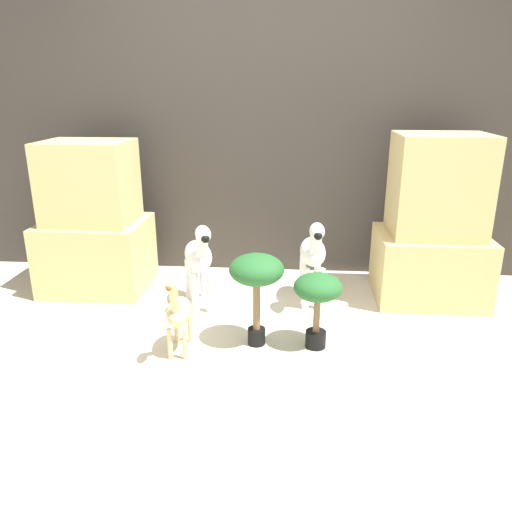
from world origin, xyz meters
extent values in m
plane|color=beige|center=(0.00, 0.00, 0.00)|extent=(14.00, 14.00, 0.00)
cube|color=#38332D|center=(0.00, 1.57, 1.10)|extent=(6.40, 0.08, 2.20)
cube|color=#D1B775|center=(-1.27, 1.01, 0.27)|extent=(0.78, 0.64, 0.54)
cube|color=#D1B775|center=(-1.27, 1.01, 0.84)|extent=(0.63, 0.52, 0.60)
cube|color=#D1B775|center=(1.27, 1.01, 0.25)|extent=(0.78, 0.64, 0.50)
cube|color=#D1B775|center=(1.27, 1.01, 0.86)|extent=(0.63, 0.52, 0.72)
cylinder|color=white|center=(0.46, 0.74, 0.15)|extent=(0.05, 0.05, 0.31)
cylinder|color=white|center=(0.35, 0.73, 0.15)|extent=(0.05, 0.05, 0.31)
cylinder|color=white|center=(0.45, 1.03, 0.15)|extent=(0.05, 0.05, 0.31)
cylinder|color=white|center=(0.34, 1.02, 0.15)|extent=(0.05, 0.05, 0.31)
ellipsoid|color=white|center=(0.40, 0.88, 0.39)|extent=(0.21, 0.43, 0.18)
cylinder|color=white|center=(0.41, 0.70, 0.52)|extent=(0.09, 0.14, 0.22)
ellipsoid|color=white|center=(0.41, 0.64, 0.61)|extent=(0.11, 0.19, 0.11)
sphere|color=black|center=(0.42, 0.56, 0.60)|extent=(0.06, 0.06, 0.06)
cube|color=black|center=(0.41, 0.70, 0.53)|extent=(0.03, 0.08, 0.18)
cylinder|color=white|center=(-0.31, 0.62, 0.15)|extent=(0.05, 0.05, 0.31)
cylinder|color=white|center=(-0.41, 0.58, 0.15)|extent=(0.05, 0.05, 0.31)
cylinder|color=white|center=(-0.41, 0.90, 0.15)|extent=(0.05, 0.05, 0.31)
cylinder|color=white|center=(-0.52, 0.86, 0.15)|extent=(0.05, 0.05, 0.31)
ellipsoid|color=white|center=(-0.41, 0.74, 0.39)|extent=(0.32, 0.46, 0.18)
cylinder|color=white|center=(-0.35, 0.57, 0.52)|extent=(0.13, 0.16, 0.22)
ellipsoid|color=white|center=(-0.33, 0.51, 0.61)|extent=(0.16, 0.21, 0.11)
sphere|color=black|center=(-0.30, 0.44, 0.60)|extent=(0.06, 0.06, 0.06)
cube|color=black|center=(-0.35, 0.57, 0.53)|extent=(0.05, 0.09, 0.18)
cylinder|color=#E0C184|center=(-0.36, -0.03, 0.10)|extent=(0.03, 0.03, 0.20)
cylinder|color=#E0C184|center=(-0.44, -0.03, 0.10)|extent=(0.03, 0.03, 0.20)
cylinder|color=#E0C184|center=(-0.37, 0.18, 0.10)|extent=(0.03, 0.03, 0.20)
cylinder|color=#E0C184|center=(-0.45, 0.17, 0.10)|extent=(0.03, 0.03, 0.20)
ellipsoid|color=#E0C184|center=(-0.41, 0.07, 0.26)|extent=(0.16, 0.30, 0.15)
cylinder|color=#E0C184|center=(-0.40, -0.05, 0.41)|extent=(0.05, 0.12, 0.25)
ellipsoid|color=#E0C184|center=(-0.39, -0.13, 0.51)|extent=(0.07, 0.11, 0.07)
sphere|color=brown|center=(-0.39, -0.17, 0.51)|extent=(0.03, 0.03, 0.03)
cylinder|color=black|center=(0.05, 0.19, 0.05)|extent=(0.11, 0.11, 0.10)
cylinder|color=brown|center=(0.05, 0.19, 0.25)|extent=(0.04, 0.04, 0.30)
ellipsoid|color=#235B28|center=(0.05, 0.19, 0.49)|extent=(0.33, 0.33, 0.18)
cylinder|color=black|center=(0.41, 0.18, 0.05)|extent=(0.13, 0.13, 0.10)
cylinder|color=brown|center=(0.41, 0.18, 0.21)|extent=(0.04, 0.04, 0.21)
ellipsoid|color=#235B28|center=(0.41, 0.18, 0.40)|extent=(0.29, 0.29, 0.16)
camera|label=1|loc=(0.26, -2.57, 1.53)|focal=35.00mm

